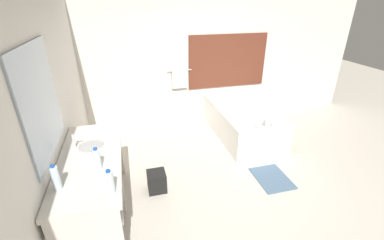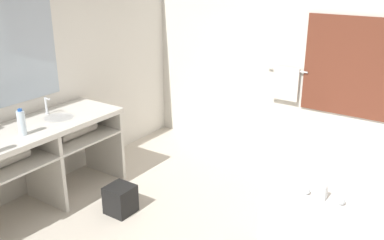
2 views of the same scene
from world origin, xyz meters
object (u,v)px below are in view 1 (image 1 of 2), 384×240
water_bottle_1 (110,183)px  bathtub (242,120)px  water_bottle_2 (56,178)px  water_bottle_3 (97,159)px  waste_bin (157,181)px

water_bottle_1 → bathtub: bearing=42.6°
water_bottle_2 → water_bottle_3: bearing=34.7°
water_bottle_1 → waste_bin: bearing=62.6°
bathtub → waste_bin: bearing=-147.0°
water_bottle_1 → water_bottle_3: size_ratio=1.04×
water_bottle_1 → water_bottle_3: (-0.14, 0.43, -0.01)m
bathtub → water_bottle_1: water_bottle_1 is taller
water_bottle_2 → water_bottle_3: size_ratio=1.07×
waste_bin → water_bottle_2: bearing=-141.7°
bathtub → water_bottle_1: size_ratio=7.03×
water_bottle_2 → waste_bin: bearing=38.3°
water_bottle_2 → waste_bin: (0.98, 0.78, -0.85)m
water_bottle_2 → water_bottle_1: bearing=-21.5°
bathtub → water_bottle_2: water_bottle_2 is taller
waste_bin → water_bottle_3: bearing=-139.9°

